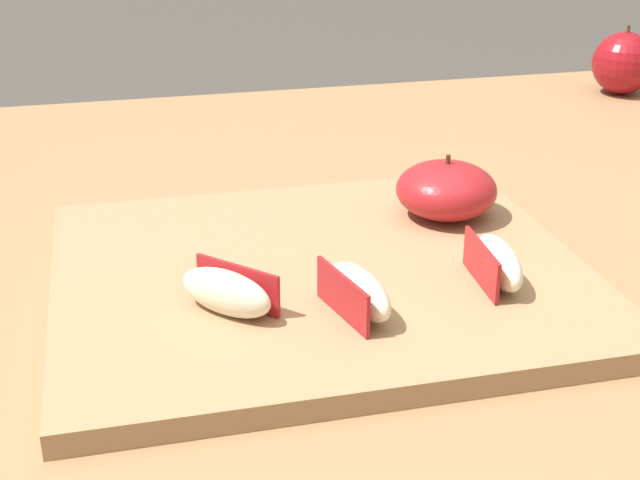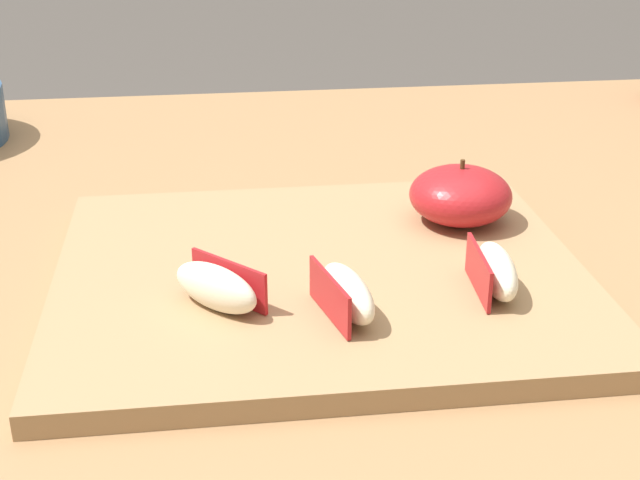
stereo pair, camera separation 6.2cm
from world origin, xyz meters
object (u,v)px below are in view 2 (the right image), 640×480
apple_wedge_left (217,287)px  apple_wedge_right (495,271)px  apple_wedge_middle (346,293)px  apple_half_skin_up (460,195)px  cutting_board (320,276)px

apple_wedge_left → apple_wedge_right: (0.18, -0.00, 0.00)m
apple_wedge_middle → apple_wedge_right: bearing=10.5°
apple_half_skin_up → cutting_board: bearing=-150.6°
cutting_board → apple_wedge_middle: 0.07m
cutting_board → apple_wedge_left: bearing=-144.5°
apple_half_skin_up → apple_wedge_left: apple_half_skin_up is taller
apple_wedge_right → apple_half_skin_up: bearing=85.7°
apple_half_skin_up → apple_wedge_middle: apple_half_skin_up is taller
apple_wedge_left → apple_wedge_middle: same height
cutting_board → apple_wedge_right: (0.11, -0.05, 0.02)m
cutting_board → apple_wedge_middle: size_ratio=5.19×
apple_wedge_left → apple_wedge_middle: size_ratio=0.91×
cutting_board → apple_wedge_middle: apple_wedge_middle is taller
cutting_board → apple_wedge_middle: (0.01, -0.07, 0.02)m
cutting_board → apple_half_skin_up: size_ratio=4.62×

